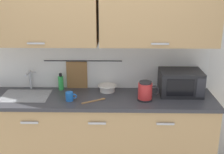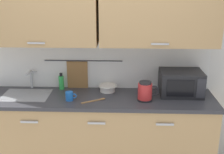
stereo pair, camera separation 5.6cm
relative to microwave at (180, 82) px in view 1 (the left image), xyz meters
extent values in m
cube|color=tan|center=(-0.90, -0.11, -0.61)|extent=(2.50, 0.60, 0.86)
cube|color=#B7B7BC|center=(-1.59, -0.42, -0.30)|extent=(0.18, 0.02, 0.02)
cube|color=#B7B7BC|center=(-0.90, -0.42, -0.30)|extent=(0.18, 0.02, 0.02)
cube|color=#B7B7BC|center=(-0.21, -0.42, -0.30)|extent=(0.18, 0.02, 0.02)
cube|color=#333338|center=(-0.90, -0.11, -0.16)|extent=(2.53, 0.63, 0.04)
cube|color=#9EA0A5|center=(-1.72, -0.09, -0.18)|extent=(0.52, 0.38, 0.09)
cube|color=silver|center=(-0.90, 0.22, 0.21)|extent=(3.70, 0.06, 2.50)
cube|color=silver|center=(-0.90, 0.19, 0.14)|extent=(2.50, 0.01, 0.55)
cube|color=tan|center=(-1.53, 0.03, 0.77)|extent=(1.24, 0.33, 0.70)
cube|color=#B7B7BC|center=(-1.53, -0.15, 0.47)|extent=(0.18, 0.01, 0.02)
cube|color=tan|center=(-0.27, 0.03, 0.77)|extent=(1.24, 0.33, 0.70)
cube|color=#B7B7BC|center=(-0.27, -0.15, 0.47)|extent=(0.18, 0.01, 0.02)
cylinder|color=#333338|center=(-1.10, 0.17, 0.19)|extent=(0.90, 0.01, 0.01)
cube|color=olive|center=(-1.17, 0.17, 0.01)|extent=(0.24, 0.02, 0.34)
cylinder|color=#B2B5BA|center=(-1.72, 0.14, -0.03)|extent=(0.03, 0.03, 0.22)
cylinder|color=#B2B5BA|center=(-1.72, 0.06, 0.07)|extent=(0.02, 0.16, 0.02)
cube|color=#B2B5BA|center=(-1.68, 0.14, 0.06)|extent=(0.07, 0.02, 0.01)
cube|color=black|center=(0.00, 0.00, 0.00)|extent=(0.46, 0.34, 0.27)
cube|color=black|center=(-0.04, -0.17, 0.00)|extent=(0.29, 0.01, 0.18)
cube|color=#2D2D33|center=(0.18, -0.17, 0.00)|extent=(0.09, 0.01, 0.21)
cylinder|color=black|center=(-0.41, -0.18, -0.13)|extent=(0.16, 0.16, 0.02)
cylinder|color=red|center=(-0.41, -0.18, -0.03)|extent=(0.15, 0.15, 0.17)
cylinder|color=#262628|center=(-0.41, -0.18, 0.06)|extent=(0.13, 0.13, 0.02)
torus|color=black|center=(-0.31, -0.18, -0.02)|extent=(0.11, 0.02, 0.11)
cylinder|color=green|center=(-1.36, 0.11, -0.06)|extent=(0.06, 0.06, 0.16)
cylinder|color=black|center=(-1.36, 0.11, 0.04)|extent=(0.03, 0.03, 0.04)
cylinder|color=blue|center=(-1.21, -0.22, -0.09)|extent=(0.08, 0.08, 0.09)
torus|color=blue|center=(-1.15, -0.22, -0.09)|extent=(0.06, 0.01, 0.06)
cylinder|color=silver|center=(-0.82, 0.06, -0.10)|extent=(0.17, 0.17, 0.07)
torus|color=silver|center=(-0.82, 0.06, -0.07)|extent=(0.21, 0.21, 0.01)
cube|color=#9E7042|center=(-0.97, -0.25, -0.13)|extent=(0.20, 0.13, 0.01)
ellipsoid|color=#9E7042|center=(-0.86, -0.18, -0.13)|extent=(0.07, 0.06, 0.01)
camera|label=1|loc=(-0.70, -3.05, 1.07)|focal=46.57mm
camera|label=2|loc=(-0.65, -3.04, 1.07)|focal=46.57mm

